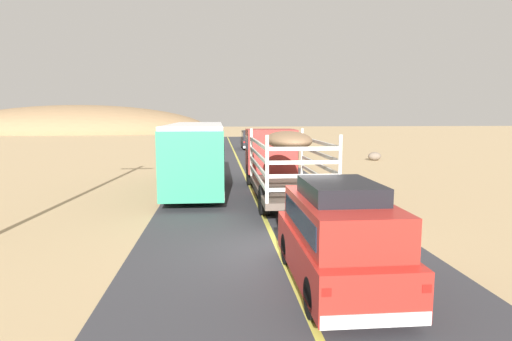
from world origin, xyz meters
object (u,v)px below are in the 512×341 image
car_far (251,139)px  boulder_near_shoulder (375,156)px  suv_near (339,235)px  livestock_truck (277,155)px  bus (197,155)px

car_far → boulder_near_shoulder: 15.31m
suv_near → livestock_truck: (0.23, 11.25, 0.64)m
suv_near → car_far: bearing=88.4°
suv_near → bus: (-3.54, 12.32, 0.60)m
livestock_truck → car_far: 25.80m
suv_near → car_far: 37.04m
bus → boulder_near_shoulder: bearing=42.3°
car_far → bus: bearing=-100.4°
bus → car_far: size_ratio=2.16×
livestock_truck → car_far: bearing=88.3°
boulder_near_shoulder → livestock_truck: bearing=-126.2°
bus → car_far: bearing=79.6°
bus → car_far: bus is taller
livestock_truck → car_far: (0.78, 25.78, -0.70)m
livestock_truck → car_far: size_ratio=2.10×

